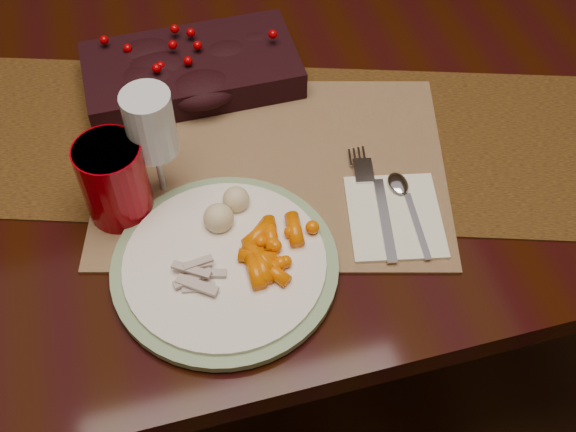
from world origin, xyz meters
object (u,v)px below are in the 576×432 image
object	(u,v)px
dining_table	(237,237)
napkin	(395,216)
placemat_main	(272,168)
mashed_potatoes	(220,202)
turkey_shreds	(201,275)
centerpiece	(191,66)
baby_carrots	(273,254)
wine_glass	(155,147)
dinner_plate	(225,265)
red_cup	(114,181)

from	to	relation	value
dining_table	napkin	bearing A→B (deg)	-60.06
dining_table	placemat_main	world-z (taller)	placemat_main
mashed_potatoes	turkey_shreds	xyz separation A→B (m)	(-0.04, -0.10, -0.01)
turkey_shreds	centerpiece	bearing A→B (deg)	81.34
dining_table	baby_carrots	bearing A→B (deg)	-90.72
placemat_main	wine_glass	xyz separation A→B (m)	(-0.15, -0.00, 0.09)
placemat_main	mashed_potatoes	xyz separation A→B (m)	(-0.09, -0.07, 0.04)
placemat_main	napkin	bearing A→B (deg)	-28.80
placemat_main	turkey_shreds	size ratio (longest dim) A/B	7.10
baby_carrots	turkey_shreds	bearing A→B (deg)	-175.71
dining_table	placemat_main	xyz separation A→B (m)	(0.04, -0.17, 0.38)
dining_table	napkin	distance (m)	0.51
centerpiece	wine_glass	xyz separation A→B (m)	(-0.08, -0.20, 0.05)
dinner_plate	baby_carrots	bearing A→B (deg)	-9.73
centerpiece	napkin	distance (m)	0.40
placemat_main	baby_carrots	world-z (taller)	baby_carrots
centerpiece	baby_carrots	size ratio (longest dim) A/B	3.17
dining_table	dinner_plate	bearing A→B (deg)	-101.41
centerpiece	placemat_main	world-z (taller)	centerpiece
centerpiece	wine_glass	bearing A→B (deg)	-111.12
mashed_potatoes	napkin	distance (m)	0.23
turkey_shreds	wine_glass	size ratio (longest dim) A/B	0.39
dining_table	baby_carrots	xyz separation A→B (m)	(-0.00, -0.33, 0.40)
turkey_shreds	napkin	size ratio (longest dim) A/B	0.48
turkey_shreds	red_cup	xyz separation A→B (m)	(-0.08, 0.15, 0.04)
baby_carrots	napkin	distance (m)	0.18
centerpiece	mashed_potatoes	world-z (taller)	centerpiece
dining_table	dinner_plate	xyz separation A→B (m)	(-0.06, -0.32, 0.39)
centerpiece	napkin	world-z (taller)	centerpiece
centerpiece	wine_glass	distance (m)	0.22
centerpiece	baby_carrots	xyz separation A→B (m)	(0.04, -0.36, -0.01)
mashed_potatoes	turkey_shreds	bearing A→B (deg)	-114.82
baby_carrots	wine_glass	world-z (taller)	wine_glass
baby_carrots	turkey_shreds	size ratio (longest dim) A/B	1.48
napkin	placemat_main	bearing A→B (deg)	147.87
dinner_plate	dining_table	bearing A→B (deg)	78.59
dining_table	red_cup	world-z (taller)	red_cup
centerpiece	napkin	size ratio (longest dim) A/B	2.27
mashed_potatoes	red_cup	bearing A→B (deg)	157.76
dinner_plate	mashed_potatoes	xyz separation A→B (m)	(0.01, 0.08, 0.03)
turkey_shreds	dinner_plate	bearing A→B (deg)	27.92
centerpiece	mashed_potatoes	xyz separation A→B (m)	(-0.01, -0.28, 0.00)
napkin	red_cup	xyz separation A→B (m)	(-0.35, 0.11, 0.06)
baby_carrots	red_cup	xyz separation A→B (m)	(-0.17, 0.14, 0.03)
napkin	red_cup	bearing A→B (deg)	174.49
wine_glass	mashed_potatoes	bearing A→B (deg)	-47.66
baby_carrots	placemat_main	bearing A→B (deg)	76.10
dinner_plate	red_cup	bearing A→B (deg)	131.38
placemat_main	napkin	xyz separation A→B (m)	(0.14, -0.13, 0.00)
centerpiece	baby_carrots	world-z (taller)	centerpiece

